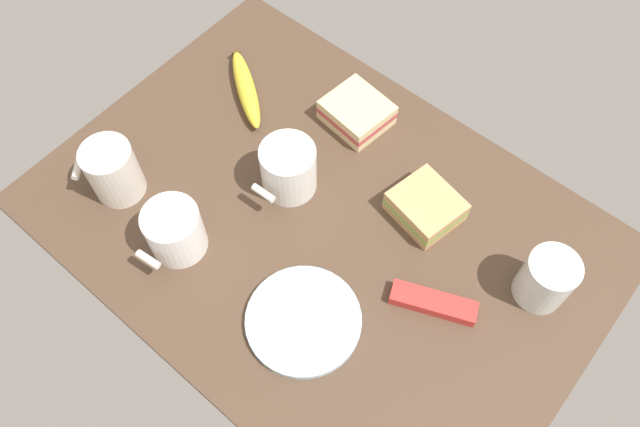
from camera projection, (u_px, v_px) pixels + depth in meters
The scene contains 10 objects.
tabletop at pixel (320, 225), 103.83cm from camera, with size 90.00×64.00×2.00cm, color #4C3828.
plate_of_food at pixel (303, 320), 94.05cm from camera, with size 17.46×17.46×1.20cm.
coffee_mug_black at pixel (175, 231), 96.98cm from camera, with size 8.94×11.33×8.97cm.
coffee_mug_milky at pixel (288, 168), 102.36cm from camera, with size 9.18×11.50×9.44cm.
coffee_mug_spare at pixel (113, 171), 101.59cm from camera, with size 10.22×9.54×10.38cm.
sandwich_main at pixel (426, 207), 101.90cm from camera, with size 12.07×11.27×4.40cm.
sandwich_side at pixel (357, 112), 111.41cm from camera, with size 11.79×10.86×4.40cm.
glass_of_milk at pixel (545, 280), 93.38cm from camera, with size 7.83×7.83×9.26cm.
banana at pixel (246, 88), 114.83cm from camera, with size 17.20×13.32×3.30cm.
snack_bar at pixel (433, 303), 95.00cm from camera, with size 13.07×3.46×2.00cm, color red.
Camera 1 is at (31.80, -37.87, 92.32)cm, focal length 35.37 mm.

